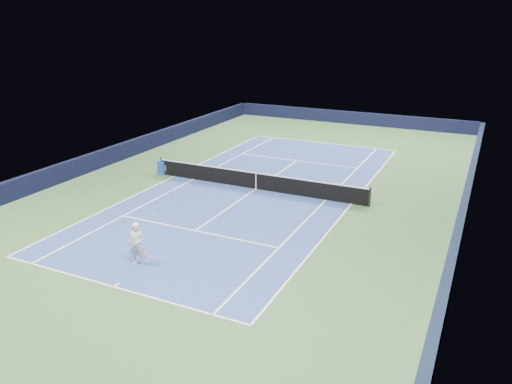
% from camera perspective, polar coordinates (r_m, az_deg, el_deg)
% --- Properties ---
extents(ground, '(40.00, 40.00, 0.00)m').
position_cam_1_polar(ground, '(28.02, 0.00, 0.35)').
color(ground, '#33532D').
rests_on(ground, ground).
extents(wall_far, '(22.00, 0.35, 1.10)m').
position_cam_1_polar(wall_far, '(46.00, 10.81, 8.34)').
color(wall_far, black).
rests_on(wall_far, ground).
extents(wall_right, '(0.35, 40.00, 1.10)m').
position_cam_1_polar(wall_right, '(25.41, 22.62, -1.97)').
color(wall_right, black).
rests_on(wall_right, ground).
extents(wall_left, '(0.35, 40.00, 1.10)m').
position_cam_1_polar(wall_left, '(33.76, -16.86, 3.82)').
color(wall_left, black).
rests_on(wall_left, ground).
extents(court_surface, '(10.97, 23.77, 0.01)m').
position_cam_1_polar(court_surface, '(28.02, 0.00, 0.35)').
color(court_surface, navy).
rests_on(court_surface, ground).
extents(baseline_far, '(10.97, 0.08, 0.00)m').
position_cam_1_polar(baseline_far, '(38.65, 7.65, 5.59)').
color(baseline_far, white).
rests_on(baseline_far, ground).
extents(baseline_near, '(10.97, 0.08, 0.00)m').
position_cam_1_polar(baseline_near, '(18.94, -15.95, -10.37)').
color(baseline_near, white).
rests_on(baseline_near, ground).
extents(sideline_doubles_right, '(0.08, 23.77, 0.00)m').
position_cam_1_polar(sideline_doubles_right, '(26.27, 10.86, -1.34)').
color(sideline_doubles_right, white).
rests_on(sideline_doubles_right, ground).
extents(sideline_doubles_left, '(0.08, 23.77, 0.00)m').
position_cam_1_polar(sideline_doubles_left, '(30.66, -9.29, 1.81)').
color(sideline_doubles_left, white).
rests_on(sideline_doubles_left, ground).
extents(sideline_singles_right, '(0.08, 23.77, 0.00)m').
position_cam_1_polar(sideline_singles_right, '(26.61, 8.02, -0.89)').
color(sideline_singles_right, white).
rests_on(sideline_singles_right, ground).
extents(sideline_singles_left, '(0.08, 23.77, 0.00)m').
position_cam_1_polar(sideline_singles_left, '(29.93, -7.13, 1.48)').
color(sideline_singles_left, white).
rests_on(sideline_singles_left, ground).
extents(service_line_far, '(8.23, 0.08, 0.00)m').
position_cam_1_polar(service_line_far, '(33.64, 4.71, 3.60)').
color(service_line_far, white).
rests_on(service_line_far, ground).
extents(service_line_near, '(8.23, 0.08, 0.00)m').
position_cam_1_polar(service_line_near, '(22.81, -6.96, -4.41)').
color(service_line_near, white).
rests_on(service_line_near, ground).
extents(center_service_line, '(0.08, 12.80, 0.00)m').
position_cam_1_polar(center_service_line, '(28.02, 0.00, 0.36)').
color(center_service_line, white).
rests_on(center_service_line, ground).
extents(center_mark_far, '(0.08, 0.30, 0.00)m').
position_cam_1_polar(center_mark_far, '(38.52, 7.58, 5.54)').
color(center_mark_far, white).
rests_on(center_mark_far, ground).
extents(center_mark_near, '(0.08, 0.30, 0.00)m').
position_cam_1_polar(center_mark_near, '(19.03, -15.65, -10.18)').
color(center_mark_near, white).
rests_on(center_mark_near, ground).
extents(tennis_net, '(12.90, 0.10, 1.07)m').
position_cam_1_polar(tennis_net, '(27.86, 0.00, 1.33)').
color(tennis_net, black).
rests_on(tennis_net, ground).
extents(sponsor_cube, '(0.60, 0.52, 0.83)m').
position_cam_1_polar(sponsor_cube, '(31.15, -10.59, 2.79)').
color(sponsor_cube, '#1E48B6').
rests_on(sponsor_cube, ground).
extents(tennis_player, '(0.84, 1.33, 1.75)m').
position_cam_1_polar(tennis_player, '(19.92, -13.43, -5.82)').
color(tennis_player, silver).
rests_on(tennis_player, ground).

